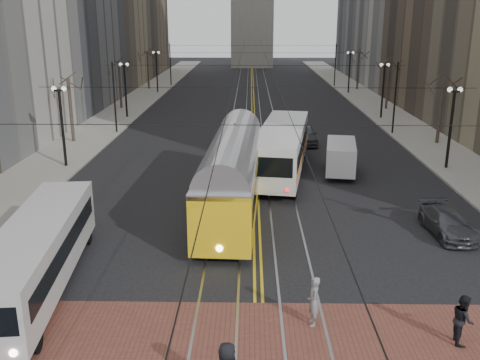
{
  "coord_description": "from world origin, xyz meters",
  "views": [
    {
      "loc": [
        -0.38,
        -19.13,
        10.42
      ],
      "look_at": [
        -0.84,
        5.26,
        3.0
      ],
      "focal_mm": 40.0,
      "sensor_mm": 36.0,
      "label": 1
    }
  ],
  "objects_px": {
    "streetcar": "(233,180)",
    "cargo_van": "(341,158)",
    "rear_bus": "(282,151)",
    "pedestrian_b": "(314,301)",
    "pedestrian_c": "(463,319)",
    "sedan_parked": "(447,222)",
    "transit_bus": "(38,257)",
    "sedan_grey": "(305,135)"
  },
  "relations": [
    {
      "from": "cargo_van",
      "to": "transit_bus",
      "type": "bearing_deg",
      "value": -122.43
    },
    {
      "from": "cargo_van",
      "to": "pedestrian_c",
      "type": "height_order",
      "value": "cargo_van"
    },
    {
      "from": "rear_bus",
      "to": "cargo_van",
      "type": "distance_m",
      "value": 4.1
    },
    {
      "from": "transit_bus",
      "to": "pedestrian_b",
      "type": "height_order",
      "value": "transit_bus"
    },
    {
      "from": "sedan_parked",
      "to": "pedestrian_c",
      "type": "relative_size",
      "value": 2.52
    },
    {
      "from": "streetcar",
      "to": "transit_bus",
      "type": "bearing_deg",
      "value": -125.38
    },
    {
      "from": "transit_bus",
      "to": "streetcar",
      "type": "distance_m",
      "value": 11.99
    },
    {
      "from": "sedan_grey",
      "to": "pedestrian_b",
      "type": "relative_size",
      "value": 2.57
    },
    {
      "from": "streetcar",
      "to": "cargo_van",
      "type": "relative_size",
      "value": 2.96
    },
    {
      "from": "transit_bus",
      "to": "rear_bus",
      "type": "height_order",
      "value": "rear_bus"
    },
    {
      "from": "transit_bus",
      "to": "cargo_van",
      "type": "xyz_separation_m",
      "value": [
        14.63,
        16.76,
        -0.28
      ]
    },
    {
      "from": "streetcar",
      "to": "pedestrian_c",
      "type": "relative_size",
      "value": 8.6
    },
    {
      "from": "transit_bus",
      "to": "rear_bus",
      "type": "distance_m",
      "value": 19.7
    },
    {
      "from": "pedestrian_b",
      "to": "pedestrian_c",
      "type": "height_order",
      "value": "pedestrian_b"
    },
    {
      "from": "streetcar",
      "to": "sedan_parked",
      "type": "distance_m",
      "value": 11.42
    },
    {
      "from": "streetcar",
      "to": "cargo_van",
      "type": "distance_m",
      "value": 10.31
    },
    {
      "from": "cargo_van",
      "to": "sedan_parked",
      "type": "height_order",
      "value": "cargo_van"
    },
    {
      "from": "sedan_parked",
      "to": "streetcar",
      "type": "bearing_deg",
      "value": 158.74
    },
    {
      "from": "rear_bus",
      "to": "sedan_grey",
      "type": "height_order",
      "value": "rear_bus"
    },
    {
      "from": "rear_bus",
      "to": "cargo_van",
      "type": "bearing_deg",
      "value": 10.58
    },
    {
      "from": "rear_bus",
      "to": "pedestrian_b",
      "type": "xyz_separation_m",
      "value": [
        0.03,
        -19.06,
        -0.76
      ]
    },
    {
      "from": "pedestrian_c",
      "to": "pedestrian_b",
      "type": "bearing_deg",
      "value": 86.38
    },
    {
      "from": "cargo_van",
      "to": "sedan_parked",
      "type": "relative_size",
      "value": 1.15
    },
    {
      "from": "transit_bus",
      "to": "sedan_parked",
      "type": "height_order",
      "value": "transit_bus"
    },
    {
      "from": "streetcar",
      "to": "sedan_parked",
      "type": "bearing_deg",
      "value": -15.16
    },
    {
      "from": "streetcar",
      "to": "rear_bus",
      "type": "xyz_separation_m",
      "value": [
        3.17,
        7.18,
        -0.07
      ]
    },
    {
      "from": "transit_bus",
      "to": "rear_bus",
      "type": "relative_size",
      "value": 0.86
    },
    {
      "from": "sedan_parked",
      "to": "pedestrian_b",
      "type": "bearing_deg",
      "value": -135.64
    },
    {
      "from": "transit_bus",
      "to": "streetcar",
      "type": "xyz_separation_m",
      "value": [
        7.39,
        9.44,
        0.36
      ]
    },
    {
      "from": "transit_bus",
      "to": "rear_bus",
      "type": "bearing_deg",
      "value": 51.95
    },
    {
      "from": "sedan_parked",
      "to": "sedan_grey",
      "type": "bearing_deg",
      "value": 100.96
    },
    {
      "from": "streetcar",
      "to": "sedan_grey",
      "type": "height_order",
      "value": "streetcar"
    },
    {
      "from": "streetcar",
      "to": "sedan_parked",
      "type": "height_order",
      "value": "streetcar"
    },
    {
      "from": "streetcar",
      "to": "cargo_van",
      "type": "height_order",
      "value": "streetcar"
    },
    {
      "from": "transit_bus",
      "to": "streetcar",
      "type": "height_order",
      "value": "streetcar"
    },
    {
      "from": "sedan_grey",
      "to": "pedestrian_c",
      "type": "distance_m",
      "value": 29.56
    },
    {
      "from": "transit_bus",
      "to": "pedestrian_b",
      "type": "bearing_deg",
      "value": -18.55
    },
    {
      "from": "sedan_parked",
      "to": "cargo_van",
      "type": "bearing_deg",
      "value": 104.94
    },
    {
      "from": "rear_bus",
      "to": "cargo_van",
      "type": "height_order",
      "value": "rear_bus"
    },
    {
      "from": "cargo_van",
      "to": "pedestrian_c",
      "type": "distance_m",
      "value": 20.21
    },
    {
      "from": "sedan_grey",
      "to": "sedan_parked",
      "type": "xyz_separation_m",
      "value": [
        5.14,
        -20.08,
        -0.16
      ]
    },
    {
      "from": "cargo_van",
      "to": "pedestrian_c",
      "type": "bearing_deg",
      "value": -79.07
    }
  ]
}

